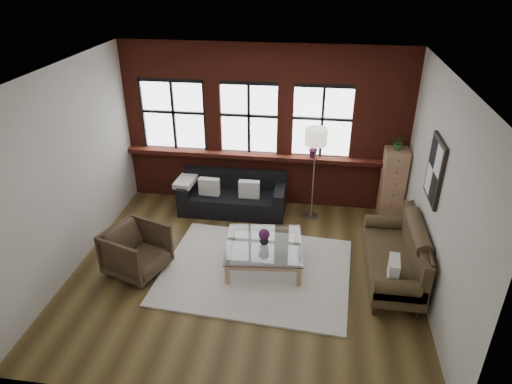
# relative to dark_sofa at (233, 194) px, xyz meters

# --- Properties ---
(floor) EXTENTS (5.50, 5.50, 0.00)m
(floor) POSITION_rel_dark_sofa_xyz_m (0.55, -1.90, -0.37)
(floor) COLOR #47351A
(floor) RESTS_ON ground
(ceiling) EXTENTS (5.50, 5.50, 0.00)m
(ceiling) POSITION_rel_dark_sofa_xyz_m (0.55, -1.90, 2.83)
(ceiling) COLOR white
(ceiling) RESTS_ON ground
(wall_back) EXTENTS (5.50, 0.00, 5.50)m
(wall_back) POSITION_rel_dark_sofa_xyz_m (0.55, 0.60, 1.23)
(wall_back) COLOR beige
(wall_back) RESTS_ON ground
(wall_front) EXTENTS (5.50, 0.00, 5.50)m
(wall_front) POSITION_rel_dark_sofa_xyz_m (0.55, -4.40, 1.23)
(wall_front) COLOR beige
(wall_front) RESTS_ON ground
(wall_left) EXTENTS (0.00, 5.00, 5.00)m
(wall_left) POSITION_rel_dark_sofa_xyz_m (-2.20, -1.90, 1.23)
(wall_left) COLOR beige
(wall_left) RESTS_ON ground
(wall_right) EXTENTS (0.00, 5.00, 5.00)m
(wall_right) POSITION_rel_dark_sofa_xyz_m (3.30, -1.90, 1.23)
(wall_right) COLOR beige
(wall_right) RESTS_ON ground
(brick_backwall) EXTENTS (5.50, 0.12, 3.20)m
(brick_backwall) POSITION_rel_dark_sofa_xyz_m (0.55, 0.54, 1.23)
(brick_backwall) COLOR maroon
(brick_backwall) RESTS_ON floor
(sill_ledge) EXTENTS (5.50, 0.30, 0.08)m
(sill_ledge) POSITION_rel_dark_sofa_xyz_m (0.55, 0.45, 0.67)
(sill_ledge) COLOR maroon
(sill_ledge) RESTS_ON brick_backwall
(window_left) EXTENTS (1.38, 0.10, 1.50)m
(window_left) POSITION_rel_dark_sofa_xyz_m (-1.25, 0.55, 1.38)
(window_left) COLOR black
(window_left) RESTS_ON brick_backwall
(window_mid) EXTENTS (1.38, 0.10, 1.50)m
(window_mid) POSITION_rel_dark_sofa_xyz_m (0.25, 0.55, 1.38)
(window_mid) COLOR black
(window_mid) RESTS_ON brick_backwall
(window_right) EXTENTS (1.38, 0.10, 1.50)m
(window_right) POSITION_rel_dark_sofa_xyz_m (1.65, 0.55, 1.38)
(window_right) COLOR black
(window_right) RESTS_ON brick_backwall
(wall_poster) EXTENTS (0.05, 0.74, 0.94)m
(wall_poster) POSITION_rel_dark_sofa_xyz_m (3.27, -1.60, 1.48)
(wall_poster) COLOR black
(wall_poster) RESTS_ON wall_right
(shag_rug) EXTENTS (3.13, 2.53, 0.03)m
(shag_rug) POSITION_rel_dark_sofa_xyz_m (0.73, -1.89, -0.36)
(shag_rug) COLOR beige
(shag_rug) RESTS_ON floor
(dark_sofa) EXTENTS (2.06, 0.83, 0.75)m
(dark_sofa) POSITION_rel_dark_sofa_xyz_m (0.00, 0.00, 0.00)
(dark_sofa) COLOR black
(dark_sofa) RESTS_ON floor
(pillow_a) EXTENTS (0.41, 0.16, 0.34)m
(pillow_a) POSITION_rel_dark_sofa_xyz_m (-0.44, -0.10, 0.19)
(pillow_a) COLOR silver
(pillow_a) RESTS_ON dark_sofa
(pillow_b) EXTENTS (0.40, 0.15, 0.34)m
(pillow_b) POSITION_rel_dark_sofa_xyz_m (0.34, -0.10, 0.19)
(pillow_b) COLOR silver
(pillow_b) RESTS_ON dark_sofa
(vintage_settee) EXTENTS (0.86, 1.93, 1.03)m
(vintage_settee) POSITION_rel_dark_sofa_xyz_m (2.85, -1.77, 0.14)
(vintage_settee) COLOR #3F321D
(vintage_settee) RESTS_ON floor
(pillow_settee) EXTENTS (0.18, 0.39, 0.34)m
(pillow_settee) POSITION_rel_dark_sofa_xyz_m (2.77, -2.36, 0.25)
(pillow_settee) COLOR silver
(pillow_settee) RESTS_ON vintage_settee
(armchair) EXTENTS (1.09, 1.08, 0.78)m
(armchair) POSITION_rel_dark_sofa_xyz_m (-1.15, -2.14, 0.02)
(armchair) COLOR #3A2B1D
(armchair) RESTS_ON floor
(coffee_table) EXTENTS (1.34, 1.34, 0.41)m
(coffee_table) POSITION_rel_dark_sofa_xyz_m (0.83, -1.67, -0.18)
(coffee_table) COLOR tan
(coffee_table) RESTS_ON shag_rug
(vase) EXTENTS (0.19, 0.19, 0.15)m
(vase) POSITION_rel_dark_sofa_xyz_m (0.83, -1.67, 0.10)
(vase) COLOR #B2B2B2
(vase) RESTS_ON coffee_table
(flowers) EXTENTS (0.18, 0.18, 0.18)m
(flowers) POSITION_rel_dark_sofa_xyz_m (0.83, -1.67, 0.21)
(flowers) COLOR #531C4B
(flowers) RESTS_ON vase
(drawer_chest) EXTENTS (0.43, 0.43, 1.40)m
(drawer_chest) POSITION_rel_dark_sofa_xyz_m (3.05, 0.23, 0.33)
(drawer_chest) COLOR tan
(drawer_chest) RESTS_ON floor
(potted_plant_top) EXTENTS (0.34, 0.32, 0.30)m
(potted_plant_top) POSITION_rel_dark_sofa_xyz_m (3.05, 0.23, 1.18)
(potted_plant_top) COLOR #2D5923
(potted_plant_top) RESTS_ON drawer_chest
(floor_lamp) EXTENTS (0.40, 0.40, 1.97)m
(floor_lamp) POSITION_rel_dark_sofa_xyz_m (1.55, -0.02, 0.61)
(floor_lamp) COLOR #A5A5A8
(floor_lamp) RESTS_ON floor
(sill_plant) EXTENTS (0.23, 0.20, 0.37)m
(sill_plant) POSITION_rel_dark_sofa_xyz_m (1.53, 0.42, 0.89)
(sill_plant) COLOR #531C4B
(sill_plant) RESTS_ON sill_ledge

